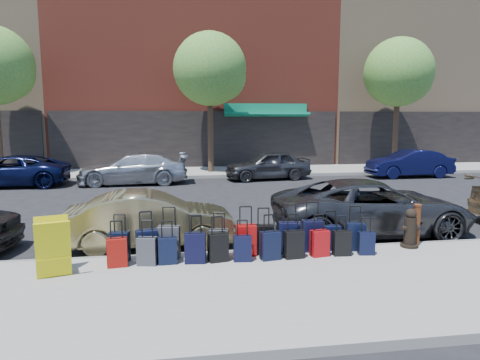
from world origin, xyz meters
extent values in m
plane|color=black|center=(0.00, 0.00, 0.00)|extent=(120.00, 120.00, 0.00)
cube|color=gray|center=(0.00, -6.50, 0.07)|extent=(60.00, 4.00, 0.15)
cube|color=gray|center=(0.00, 10.00, 0.07)|extent=(60.00, 4.00, 0.15)
cube|color=gray|center=(0.00, -4.48, 0.07)|extent=(60.00, 0.08, 0.15)
cube|color=gray|center=(0.00, 7.98, 0.07)|extent=(60.00, 0.08, 0.15)
cube|color=maroon|center=(0.00, 18.00, 10.00)|extent=(17.00, 12.00, 20.00)
cube|color=black|center=(0.00, 11.95, 1.70)|extent=(16.66, 0.15, 3.40)
cube|color=#0C704E|center=(4.00, 11.60, 3.20)|extent=(5.00, 0.91, 0.27)
cube|color=#0C704E|center=(4.00, 11.90, 3.55)|extent=(5.00, 0.10, 0.60)
cube|color=#917859|center=(16.00, 18.00, 9.00)|extent=(15.00, 12.00, 18.00)
cube|color=black|center=(16.00, 11.95, 1.70)|extent=(14.70, 0.15, 3.40)
sphere|color=#3A7527|center=(-9.40, 9.50, 5.14)|extent=(2.58, 2.58, 2.58)
cylinder|color=black|center=(0.50, 9.50, 2.55)|extent=(0.30, 0.30, 4.80)
sphere|color=#3A7527|center=(0.50, 9.50, 5.52)|extent=(3.80, 3.80, 3.80)
sphere|color=#3A7527|center=(1.10, 9.50, 5.14)|extent=(2.58, 2.58, 2.58)
cylinder|color=black|center=(11.00, 9.50, 2.55)|extent=(0.30, 0.30, 4.80)
sphere|color=#3A7527|center=(11.00, 9.50, 5.52)|extent=(3.80, 3.80, 3.80)
sphere|color=#3A7527|center=(11.60, 9.50, 5.14)|extent=(2.58, 2.58, 2.58)
cube|color=black|center=(-2.49, -4.78, 0.44)|extent=(0.42, 0.28, 0.58)
cylinder|color=black|center=(-2.49, -4.78, 1.07)|extent=(0.22, 0.07, 0.03)
cube|color=black|center=(-1.95, -4.82, 0.46)|extent=(0.44, 0.30, 0.61)
cylinder|color=black|center=(-1.95, -4.82, 1.12)|extent=(0.23, 0.08, 0.03)
cube|color=#3B3B40|center=(-1.51, -4.75, 0.48)|extent=(0.47, 0.31, 0.66)
cylinder|color=black|center=(-1.51, -4.75, 1.19)|extent=(0.25, 0.07, 0.03)
cube|color=black|center=(-0.96, -4.83, 0.42)|extent=(0.36, 0.21, 0.54)
cylinder|color=black|center=(-0.96, -4.83, 1.00)|extent=(0.20, 0.04, 0.03)
cube|color=#323236|center=(-0.51, -4.84, 0.44)|extent=(0.42, 0.28, 0.57)
cylinder|color=black|center=(-0.51, -4.84, 1.05)|extent=(0.21, 0.08, 0.03)
cube|color=#A60B0A|center=(0.06, -4.82, 0.47)|extent=(0.44, 0.26, 0.64)
cylinder|color=black|center=(0.06, -4.82, 1.16)|extent=(0.24, 0.05, 0.03)
cube|color=black|center=(0.44, -4.77, 0.45)|extent=(0.43, 0.27, 0.61)
cylinder|color=black|center=(0.44, -4.77, 1.11)|extent=(0.23, 0.06, 0.03)
cube|color=black|center=(0.98, -4.82, 0.48)|extent=(0.48, 0.32, 0.66)
cylinder|color=black|center=(0.98, -4.82, 1.20)|extent=(0.25, 0.08, 0.03)
cube|color=black|center=(1.50, -4.75, 0.48)|extent=(0.46, 0.27, 0.66)
cylinder|color=black|center=(1.50, -4.75, 1.20)|extent=(0.25, 0.05, 0.03)
cube|color=black|center=(1.93, -4.75, 0.42)|extent=(0.37, 0.21, 0.54)
cylinder|color=black|center=(1.93, -4.75, 1.00)|extent=(0.20, 0.04, 0.03)
cube|color=black|center=(2.43, -4.83, 0.45)|extent=(0.43, 0.28, 0.60)
cylinder|color=black|center=(2.43, -4.83, 1.10)|extent=(0.23, 0.07, 0.03)
cube|color=maroon|center=(-2.49, -5.13, 0.43)|extent=(0.40, 0.26, 0.55)
cylinder|color=black|center=(-2.49, -5.13, 1.03)|extent=(0.21, 0.06, 0.03)
cube|color=#36373B|center=(-1.93, -5.11, 0.42)|extent=(0.40, 0.28, 0.54)
cylinder|color=black|center=(-1.93, -5.11, 1.01)|extent=(0.21, 0.07, 0.03)
cube|color=black|center=(-1.54, -5.11, 0.41)|extent=(0.37, 0.23, 0.52)
cylinder|color=black|center=(-1.54, -5.11, 0.98)|extent=(0.20, 0.04, 0.03)
cube|color=black|center=(-1.00, -5.13, 0.45)|extent=(0.42, 0.27, 0.59)
cylinder|color=black|center=(-1.00, -5.13, 1.09)|extent=(0.23, 0.05, 0.03)
cube|color=black|center=(-0.55, -5.12, 0.43)|extent=(0.41, 0.29, 0.56)
cylinder|color=black|center=(-0.55, -5.12, 1.04)|extent=(0.22, 0.07, 0.03)
cube|color=black|center=(-0.07, -5.17, 0.41)|extent=(0.36, 0.23, 0.51)
cylinder|color=black|center=(-0.07, -5.17, 0.96)|extent=(0.20, 0.05, 0.03)
cube|color=black|center=(0.49, -5.16, 0.43)|extent=(0.42, 0.29, 0.57)
cylinder|color=black|center=(0.49, -5.16, 1.05)|extent=(0.22, 0.07, 0.03)
cube|color=black|center=(0.98, -5.14, 0.43)|extent=(0.40, 0.26, 0.56)
cylinder|color=black|center=(0.98, -5.14, 1.04)|extent=(0.22, 0.05, 0.03)
cube|color=#99090D|center=(1.54, -5.10, 0.42)|extent=(0.40, 0.27, 0.54)
cylinder|color=black|center=(1.54, -5.10, 1.01)|extent=(0.21, 0.06, 0.03)
cube|color=black|center=(2.01, -5.12, 0.41)|extent=(0.36, 0.23, 0.51)
cylinder|color=black|center=(2.01, -5.12, 0.97)|extent=(0.20, 0.05, 0.03)
cube|color=black|center=(2.54, -5.14, 0.39)|extent=(0.35, 0.23, 0.48)
cylinder|color=black|center=(2.54, -5.14, 0.91)|extent=(0.18, 0.06, 0.03)
cylinder|color=black|center=(3.72, -4.78, 0.18)|extent=(0.39, 0.39, 0.06)
cylinder|color=black|center=(3.72, -4.78, 0.51)|extent=(0.26, 0.26, 0.60)
sphere|color=black|center=(3.72, -4.78, 0.89)|extent=(0.24, 0.24, 0.24)
cylinder|color=black|center=(3.72, -4.78, 0.58)|extent=(0.44, 0.16, 0.11)
cylinder|color=#38190C|center=(3.93, -4.68, 0.60)|extent=(0.15, 0.15, 0.91)
cylinder|color=#38190C|center=(3.93, -4.68, 1.06)|extent=(0.17, 0.17, 0.04)
cube|color=#D6CC0B|center=(-3.50, -5.63, 0.68)|extent=(0.63, 0.42, 1.04)
cube|color=#D6CC0B|center=(-3.61, -5.27, 0.68)|extent=(0.63, 0.42, 1.04)
cube|color=#D6CC0B|center=(-3.55, -5.45, 0.52)|extent=(0.67, 0.53, 0.02)
imported|color=#95885B|center=(-1.93, -3.38, 0.64)|extent=(3.95, 1.54, 1.28)
imported|color=#343436|center=(3.62, -3.10, 0.70)|extent=(5.11, 2.43, 1.41)
imported|color=#0C1135|center=(-8.57, 6.62, 0.68)|extent=(4.94, 2.30, 1.37)
imported|color=silver|center=(-3.28, 6.54, 0.71)|extent=(4.95, 2.08, 1.43)
imported|color=#343437|center=(3.09, 7.10, 0.71)|extent=(4.35, 2.21, 1.42)
imported|color=#0C1038|center=(10.40, 6.84, 0.70)|extent=(4.25, 1.50, 1.40)
camera|label=1|loc=(-1.34, -13.26, 2.95)|focal=32.00mm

